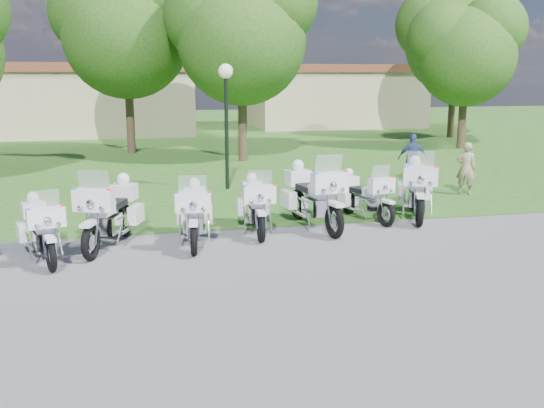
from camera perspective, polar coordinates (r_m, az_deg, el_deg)
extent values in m
plane|color=slate|center=(10.98, -0.13, -6.21)|extent=(100.00, 100.00, 0.00)
cube|color=#235A1C|center=(37.41, -9.12, 6.63)|extent=(100.00, 48.00, 0.01)
torus|color=black|center=(11.47, -20.09, -4.59)|extent=(0.30, 0.62, 0.61)
torus|color=black|center=(12.94, -21.30, -2.83)|extent=(0.30, 0.62, 0.61)
cube|color=white|center=(11.37, -20.18, -3.08)|extent=(0.28, 0.43, 0.06)
cube|color=white|center=(11.51, -20.50, -1.19)|extent=(0.69, 0.40, 0.36)
cube|color=silver|center=(11.49, -20.67, 0.41)|extent=(0.52, 0.26, 0.34)
sphere|color=red|center=(11.46, -19.09, -0.25)|extent=(0.08, 0.08, 0.08)
sphere|color=#1426E5|center=(11.38, -21.96, -0.56)|extent=(0.08, 0.08, 0.08)
cube|color=silver|center=(12.19, -20.78, -3.14)|extent=(0.45, 0.58, 0.31)
cube|color=white|center=(11.91, -20.72, -1.91)|extent=(0.42, 0.54, 0.20)
cube|color=black|center=(12.38, -21.10, -1.51)|extent=(0.46, 0.63, 0.11)
cube|color=white|center=(12.82, -20.06, -2.16)|extent=(0.30, 0.50, 0.33)
cube|color=white|center=(12.74, -22.47, -2.43)|extent=(0.30, 0.50, 0.33)
cube|color=white|center=(12.85, -21.50, -0.48)|extent=(0.53, 0.48, 0.29)
sphere|color=white|center=(12.81, -21.59, 0.55)|extent=(0.24, 0.24, 0.24)
torus|color=black|center=(11.93, -16.69, -3.49)|extent=(0.37, 0.72, 0.71)
torus|color=black|center=(13.54, -13.69, -1.49)|extent=(0.37, 0.72, 0.71)
cube|color=white|center=(11.82, -16.83, -1.78)|extent=(0.33, 0.50, 0.07)
cube|color=white|center=(11.97, -16.45, 0.34)|extent=(0.80, 0.49, 0.42)
cube|color=silver|center=(11.96, -16.43, 2.14)|extent=(0.60, 0.32, 0.40)
sphere|color=red|center=(11.75, -15.10, 1.20)|extent=(0.10, 0.10, 0.10)
sphere|color=#1426E5|center=(12.01, -18.11, 1.26)|extent=(0.10, 0.10, 0.10)
cube|color=silver|center=(12.72, -15.09, -1.85)|extent=(0.54, 0.68, 0.36)
cube|color=white|center=(12.41, -15.61, -0.46)|extent=(0.50, 0.63, 0.23)
cube|color=black|center=(12.93, -14.65, -0.01)|extent=(0.56, 0.74, 0.13)
cube|color=white|center=(13.25, -12.68, -0.94)|extent=(0.36, 0.58, 0.38)
cube|color=white|center=(13.47, -15.23, -0.85)|extent=(0.36, 0.58, 0.38)
cube|color=white|center=(13.44, -13.77, 1.13)|extent=(0.62, 0.57, 0.34)
sphere|color=white|center=(13.39, -13.83, 2.29)|extent=(0.28, 0.28, 0.28)
torus|color=black|center=(11.82, -7.36, -3.36)|extent=(0.20, 0.66, 0.65)
torus|color=black|center=(13.41, -7.24, -1.50)|extent=(0.20, 0.66, 0.65)
cube|color=white|center=(11.72, -7.41, -1.78)|extent=(0.22, 0.44, 0.07)
cube|color=white|center=(11.87, -7.44, 0.17)|extent=(0.72, 0.31, 0.39)
cube|color=silver|center=(11.87, -7.47, 1.83)|extent=(0.55, 0.18, 0.36)
sphere|color=red|center=(11.78, -5.96, 1.02)|extent=(0.09, 0.09, 0.09)
sphere|color=#1426E5|center=(11.79, -8.97, 0.96)|extent=(0.09, 0.09, 0.09)
cube|color=silver|center=(12.61, -7.31, -1.83)|extent=(0.39, 0.58, 0.33)
cube|color=white|center=(12.30, -7.37, -0.56)|extent=(0.36, 0.53, 0.21)
cube|color=black|center=(12.82, -7.33, -0.14)|extent=(0.39, 0.63, 0.12)
cube|color=white|center=(13.23, -6.01, -0.92)|extent=(0.23, 0.52, 0.35)
cube|color=white|center=(13.25, -8.52, -0.98)|extent=(0.23, 0.52, 0.35)
cube|color=white|center=(13.32, -7.30, 0.92)|extent=(0.50, 0.44, 0.31)
sphere|color=white|center=(13.28, -7.33, 1.99)|extent=(0.25, 0.25, 0.25)
torus|color=black|center=(12.66, -1.04, -2.27)|extent=(0.16, 0.64, 0.63)
torus|color=black|center=(14.20, -1.89, -0.69)|extent=(0.16, 0.64, 0.63)
cube|color=white|center=(12.56, -1.03, -0.84)|extent=(0.20, 0.42, 0.07)
cube|color=white|center=(12.72, -1.18, 0.92)|extent=(0.69, 0.27, 0.38)
cube|color=silver|center=(12.71, -1.22, 2.42)|extent=(0.53, 0.15, 0.35)
sphere|color=red|center=(12.67, 0.20, 1.70)|extent=(0.08, 0.08, 0.08)
sphere|color=#1426E5|center=(12.59, -2.50, 1.63)|extent=(0.08, 0.08, 0.08)
cube|color=silver|center=(13.42, -1.50, -0.95)|extent=(0.35, 0.55, 0.32)
cube|color=white|center=(13.13, -1.39, 0.23)|extent=(0.33, 0.51, 0.21)
cube|color=black|center=(13.62, -1.66, 0.58)|extent=(0.36, 0.60, 0.11)
cube|color=white|center=(14.06, -0.69, -0.15)|extent=(0.20, 0.50, 0.34)
cube|color=white|center=(14.00, -2.97, -0.22)|extent=(0.20, 0.50, 0.34)
cube|color=white|center=(14.11, -1.92, 1.53)|extent=(0.47, 0.41, 0.30)
sphere|color=white|center=(14.07, -1.93, 2.50)|extent=(0.24, 0.24, 0.24)
torus|color=black|center=(13.04, 5.89, -1.64)|extent=(0.26, 0.76, 0.75)
torus|color=black|center=(14.70, 2.47, -0.02)|extent=(0.26, 0.76, 0.75)
cube|color=white|center=(12.93, 5.97, 0.02)|extent=(0.28, 0.52, 0.08)
cube|color=white|center=(13.10, 5.45, 2.02)|extent=(0.83, 0.39, 0.45)
cube|color=silver|center=(13.09, 5.35, 3.74)|extent=(0.64, 0.23, 0.42)
sphere|color=red|center=(13.17, 6.98, 2.97)|extent=(0.10, 0.10, 0.10)
sphere|color=#1426E5|center=(12.84, 4.18, 2.80)|extent=(0.10, 0.10, 0.10)
cube|color=silver|center=(13.85, 4.04, -0.23)|extent=(0.47, 0.68, 0.38)
cube|color=white|center=(13.54, 4.56, 1.16)|extent=(0.45, 0.63, 0.25)
cube|color=black|center=(14.07, 3.47, 1.50)|extent=(0.49, 0.74, 0.13)
cube|color=white|center=(14.65, 3.93, 0.67)|extent=(0.29, 0.60, 0.40)
cube|color=white|center=(14.38, 1.53, 0.48)|extent=(0.29, 0.60, 0.40)
cube|color=white|center=(14.60, 2.44, 2.52)|extent=(0.60, 0.53, 0.36)
sphere|color=white|center=(14.56, 2.45, 3.65)|extent=(0.29, 0.29, 0.29)
torus|color=black|center=(14.20, 10.68, -0.96)|extent=(0.27, 0.60, 0.59)
torus|color=black|center=(15.39, 7.21, 0.15)|extent=(0.27, 0.60, 0.59)
cube|color=white|center=(14.13, 10.77, 0.25)|extent=(0.26, 0.42, 0.06)
cube|color=white|center=(14.23, 10.27, 1.71)|extent=(0.67, 0.37, 0.36)
cube|color=silver|center=(14.22, 10.19, 2.98)|extent=(0.51, 0.23, 0.33)
sphere|color=red|center=(14.34, 11.32, 2.43)|extent=(0.08, 0.08, 0.08)
sphere|color=#1426E5|center=(13.99, 9.51, 2.26)|extent=(0.08, 0.08, 0.08)
cube|color=silver|center=(14.78, 8.85, 0.04)|extent=(0.42, 0.56, 0.30)
cube|color=white|center=(14.55, 9.38, 1.08)|extent=(0.39, 0.52, 0.20)
cube|color=black|center=(14.93, 8.28, 1.32)|extent=(0.44, 0.61, 0.11)
cube|color=white|center=(15.40, 8.32, 0.71)|extent=(0.27, 0.49, 0.32)
cube|color=white|center=(15.10, 6.68, 0.53)|extent=(0.27, 0.49, 0.32)
cube|color=white|center=(15.31, 7.20, 2.09)|extent=(0.50, 0.45, 0.28)
sphere|color=white|center=(15.27, 7.23, 2.94)|extent=(0.23, 0.23, 0.23)
torus|color=black|center=(14.35, 13.72, -0.70)|extent=(0.39, 0.73, 0.73)
torus|color=black|center=(16.15, 13.15, 0.73)|extent=(0.39, 0.73, 0.73)
cube|color=white|center=(14.25, 13.81, 0.77)|extent=(0.35, 0.52, 0.08)
cube|color=white|center=(14.45, 13.79, 2.54)|extent=(0.82, 0.52, 0.43)
cube|color=silver|center=(14.46, 13.84, 4.07)|extent=(0.61, 0.34, 0.41)
sphere|color=red|center=(14.39, 15.23, 3.26)|extent=(0.10, 0.10, 0.10)
sphere|color=#1426E5|center=(14.32, 12.47, 3.36)|extent=(0.10, 0.10, 0.10)
cube|color=silver|center=(15.24, 13.43, 0.55)|extent=(0.56, 0.70, 0.37)
cube|color=white|center=(14.92, 13.59, 1.79)|extent=(0.53, 0.65, 0.24)
cube|color=black|center=(15.50, 13.40, 2.09)|extent=(0.58, 0.76, 0.13)
cube|color=white|center=(15.99, 14.39, 1.23)|extent=(0.38, 0.60, 0.39)
cube|color=white|center=(15.93, 12.06, 1.30)|extent=(0.38, 0.60, 0.39)
cube|color=white|center=(16.07, 13.25, 2.99)|extent=(0.64, 0.59, 0.35)
sphere|color=white|center=(16.03, 13.29, 3.99)|extent=(0.28, 0.28, 0.28)
cylinder|color=black|center=(18.46, -4.29, 6.60)|extent=(0.12, 0.12, 3.40)
sphere|color=white|center=(18.37, -4.39, 12.36)|extent=(0.44, 0.44, 0.44)
cylinder|color=#38281C|center=(27.81, -13.23, 8.51)|extent=(0.36, 0.36, 3.75)
sphere|color=#254C15|center=(27.82, -13.56, 15.18)|extent=(5.46, 5.46, 5.46)
sphere|color=#254C15|center=(28.36, -16.17, 17.06)|extent=(4.09, 4.09, 4.09)
cylinder|color=#38281C|center=(24.69, -2.80, 8.10)|extent=(0.36, 0.36, 3.49)
sphere|color=#254C15|center=(24.67, -2.87, 15.10)|extent=(5.07, 5.07, 5.07)
sphere|color=#254C15|center=(24.96, -5.69, 17.21)|extent=(3.81, 3.81, 3.81)
sphere|color=#254C15|center=(24.70, 0.09, 18.43)|extent=(3.49, 3.49, 3.49)
cylinder|color=#38281C|center=(30.24, 17.48, 7.94)|extent=(0.36, 0.36, 3.12)
sphere|color=#254C15|center=(30.19, 17.81, 13.03)|extent=(4.53, 4.53, 4.53)
sphere|color=#254C15|center=(30.06, 15.88, 14.78)|extent=(3.40, 3.40, 3.40)
sphere|color=#254C15|center=(30.56, 20.03, 15.27)|extent=(3.12, 3.12, 3.12)
cylinder|color=#38281C|center=(35.57, 16.58, 9.03)|extent=(0.36, 0.36, 3.74)
sphere|color=#254C15|center=(35.57, 16.90, 14.22)|extent=(5.44, 5.44, 5.44)
sphere|color=#254C15|center=(35.45, 14.91, 16.00)|extent=(4.08, 4.08, 4.08)
sphere|color=#254C15|center=(36.02, 19.17, 16.49)|extent=(3.74, 3.74, 3.74)
cube|color=tan|center=(38.40, -18.39, 9.00)|extent=(14.00, 8.00, 3.60)
cube|color=brown|center=(38.37, -18.59, 12.05)|extent=(14.56, 8.32, 0.50)
cube|color=tan|center=(42.34, 5.77, 9.77)|extent=(11.00, 7.00, 3.60)
cube|color=brown|center=(42.31, 5.83, 12.55)|extent=(11.44, 7.28, 0.50)
imported|color=tan|center=(18.52, 17.79, 3.19)|extent=(0.67, 0.64, 1.54)
imported|color=#364A82|center=(20.12, 13.10, 4.19)|extent=(1.00, 0.60, 1.59)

